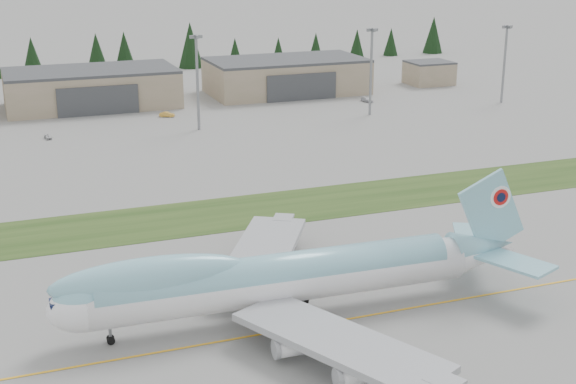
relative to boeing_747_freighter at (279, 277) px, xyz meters
name	(u,v)px	position (x,y,z in m)	size (l,w,h in m)	color
ground	(365,316)	(10.56, -3.54, -5.66)	(7000.00, 7000.00, 0.00)	gray
grass_strip_far	(256,210)	(10.56, 41.46, -5.66)	(400.00, 18.00, 0.08)	#254017
taxiway_line_main	(365,316)	(10.56, -3.54, -5.66)	(400.00, 0.40, 0.02)	gold
boeing_747_freighter	(279,277)	(0.00, 0.00, 0.00)	(64.83, 56.26, 17.17)	white
hangar_center	(92,88)	(-4.44, 146.35, -0.27)	(48.00, 26.60, 10.80)	gray
hangar_right	(286,76)	(55.56, 146.35, -0.27)	(48.00, 26.60, 10.80)	gray
control_shed	(429,73)	(105.56, 144.46, -1.86)	(14.00, 12.00, 7.60)	gray
floodlight_masts	(109,69)	(-4.35, 108.01, 10.82)	(201.92, 8.90, 24.54)	gray
service_vehicle_a	(48,139)	(-19.94, 110.05, -5.66)	(1.33, 3.31, 1.13)	silver
service_vehicle_b	(167,117)	(12.62, 124.58, -5.66)	(1.46, 4.14, 1.37)	gold
service_vehicle_c	(367,102)	(72.95, 124.26, -5.66)	(1.86, 4.59, 1.33)	silver
conifer_belt	(109,53)	(9.84, 207.61, 1.15)	(270.57, 13.51, 16.92)	black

